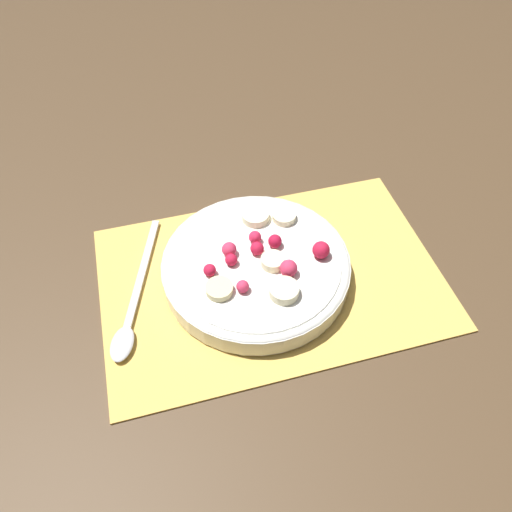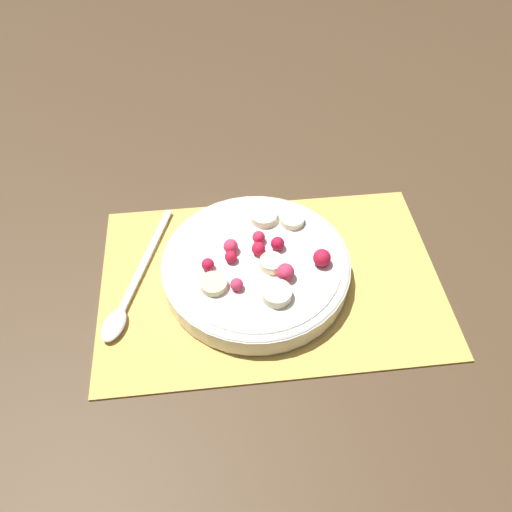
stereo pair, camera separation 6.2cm
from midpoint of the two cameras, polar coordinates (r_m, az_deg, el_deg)
The scene contains 4 objects.
ground_plane at distance 0.65m, azimuth 4.37°, elevation -2.96°, with size 3.00×3.00×0.00m, color #4C3823.
placemat at distance 0.64m, azimuth 4.38°, elevation -2.80°, with size 0.43×0.28×0.01m.
fruit_bowl at distance 0.63m, azimuth 2.84°, elevation -1.25°, with size 0.24×0.24×0.05m.
spoon at distance 0.63m, azimuth -11.79°, elevation -4.76°, with size 0.09×0.21×0.01m.
Camera 2 is at (-0.06, -0.39, 0.52)m, focal length 35.00 mm.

